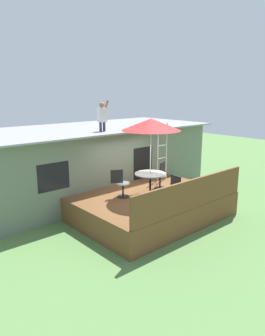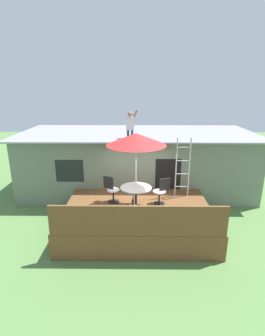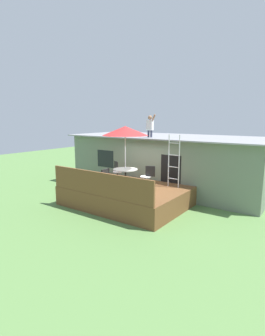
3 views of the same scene
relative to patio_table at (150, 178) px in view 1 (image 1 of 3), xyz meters
The scene contains 11 objects.
ground_plane 1.39m from the patio_table, 60.66° to the left, with size 40.00×40.00×0.00m, color #567F42.
house 3.69m from the patio_table, 89.19° to the left, with size 10.50×4.50×2.74m.
deck 0.99m from the patio_table, 60.66° to the left, with size 4.94×3.73×0.80m, color brown.
deck_railing 1.73m from the patio_table, 88.26° to the right, with size 4.84×0.08×0.90m, color brown.
patio_table is the anchor object (origin of this frame).
patio_umbrella 1.76m from the patio_table, ahead, with size 1.90×1.90×2.54m.
step_ladder 2.09m from the patio_table, 32.55° to the left, with size 0.52×0.04×2.20m.
person_figure 3.03m from the patio_table, 95.62° to the left, with size 0.47×0.20×1.11m.
patio_chair_left 1.00m from the patio_table, 150.04° to the left, with size 0.58×0.44×0.92m.
patio_chair_right 0.95m from the patio_table, 21.78° to the left, with size 0.60×0.44×0.92m.
patio_chair_near 1.05m from the patio_table, 94.20° to the right, with size 0.44×0.62×0.92m.
Camera 1 is at (-7.16, -7.27, 4.17)m, focal length 33.92 mm.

